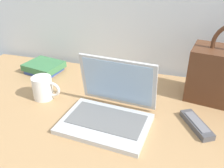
{
  "coord_description": "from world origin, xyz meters",
  "views": [
    {
      "loc": [
        0.23,
        -0.76,
        0.59
      ],
      "look_at": [
        0.0,
        0.0,
        0.15
      ],
      "focal_mm": 39.23,
      "sensor_mm": 36.0,
      "label": 1
    }
  ],
  "objects_px": {
    "coffee_mug": "(43,88)",
    "remote_control_near": "(197,124)",
    "book_stack": "(44,67)",
    "laptop": "(110,109)"
  },
  "relations": [
    {
      "from": "coffee_mug",
      "to": "book_stack",
      "type": "distance_m",
      "value": 0.26
    },
    {
      "from": "laptop",
      "to": "remote_control_near",
      "type": "distance_m",
      "value": 0.32
    },
    {
      "from": "book_stack",
      "to": "laptop",
      "type": "bearing_deg",
      "value": -32.94
    },
    {
      "from": "laptop",
      "to": "book_stack",
      "type": "bearing_deg",
      "value": 147.06
    },
    {
      "from": "laptop",
      "to": "book_stack",
      "type": "height_order",
      "value": "laptop"
    },
    {
      "from": "coffee_mug",
      "to": "book_stack",
      "type": "height_order",
      "value": "coffee_mug"
    },
    {
      "from": "laptop",
      "to": "remote_control_near",
      "type": "bearing_deg",
      "value": 7.97
    },
    {
      "from": "coffee_mug",
      "to": "remote_control_near",
      "type": "relative_size",
      "value": 0.76
    },
    {
      "from": "coffee_mug",
      "to": "remote_control_near",
      "type": "xyz_separation_m",
      "value": [
        0.62,
        -0.02,
        -0.04
      ]
    },
    {
      "from": "coffee_mug",
      "to": "book_stack",
      "type": "relative_size",
      "value": 0.61
    }
  ]
}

